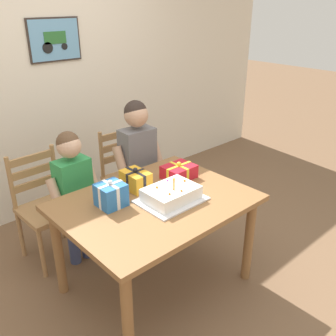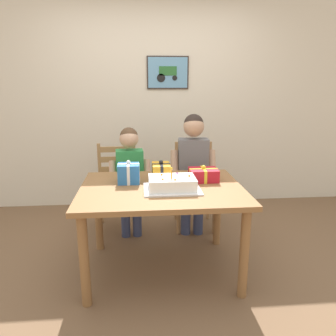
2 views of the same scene
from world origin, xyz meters
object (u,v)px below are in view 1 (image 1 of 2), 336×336
gift_box_beside_cake (111,195)px  child_younger (74,186)px  child_older (138,156)px  gift_box_red_large (179,172)px  dining_table (155,212)px  chair_left (46,207)px  chair_right (128,177)px  birthday_cake (171,195)px  gift_box_corner_small (136,180)px

gift_box_beside_cake → child_younger: bearing=90.7°
child_older → gift_box_red_large: bearing=-89.3°
dining_table → gift_box_beside_cake: (-0.27, 0.15, 0.18)m
gift_box_red_large → child_younger: 0.83m
chair_left → chair_right: (0.84, -0.00, 0.00)m
dining_table → chair_left: 1.01m
dining_table → gift_box_red_large: (0.37, 0.15, 0.15)m
chair_right → birthday_cake: bearing=-109.4°
dining_table → chair_right: 1.01m
birthday_cake → gift_box_corner_small: 0.32m
birthday_cake → gift_box_red_large: bearing=37.9°
gift_box_beside_cake → child_younger: (-0.01, 0.51, -0.13)m
gift_box_beside_cake → gift_box_corner_small: (0.28, 0.09, -0.01)m
gift_box_red_large → child_younger: bearing=141.3°
gift_box_beside_cake → gift_box_red_large: bearing=0.1°
child_younger → gift_box_corner_small: bearing=-56.3°
birthday_cake → gift_box_red_large: (0.29, 0.23, 0.00)m
child_older → gift_box_beside_cake: bearing=-140.7°
chair_right → child_younger: bearing=-161.2°
dining_table → gift_box_corner_small: (0.01, 0.23, 0.17)m
gift_box_red_large → gift_box_beside_cake: size_ratio=1.25×
gift_box_red_large → child_younger: child_younger is taller
dining_table → child_older: bearing=61.2°
gift_box_corner_small → child_older: child_older is taller
birthday_cake → child_older: bearing=68.8°
gift_box_corner_small → child_older: size_ratio=0.17×
gift_box_red_large → chair_left: chair_left is taller
chair_left → child_older: (0.78, -0.24, 0.30)m
birthday_cake → chair_right: bearing=70.6°
birthday_cake → child_older: (0.29, 0.74, -0.02)m
chair_left → gift_box_corner_small: bearing=-56.8°
chair_left → birthday_cake: bearing=-63.1°
chair_right → child_older: 0.39m
gift_box_red_large → child_older: size_ratio=0.19×
gift_box_beside_cake → child_younger: child_younger is taller
chair_right → gift_box_beside_cake: bearing=-132.4°
child_older → child_younger: (-0.63, 0.00, -0.08)m
chair_right → gift_box_corner_small: bearing=-121.7°
dining_table → chair_left: bearing=115.1°
child_older → child_younger: child_older is taller
birthday_cake → gift_box_red_large: birthday_cake is taller
gift_box_corner_small → gift_box_beside_cake: bearing=-162.3°
birthday_cake → chair_right: (0.34, 0.98, -0.32)m
gift_box_red_large → chair_right: chair_right is taller
gift_box_red_large → child_older: bearing=90.7°
dining_table → gift_box_corner_small: gift_box_corner_small is taller
gift_box_corner_small → birthday_cake: bearing=-78.5°
chair_right → child_older: (-0.06, -0.24, 0.30)m
dining_table → child_younger: child_younger is taller
gift_box_red_large → chair_right: (0.05, 0.75, -0.33)m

